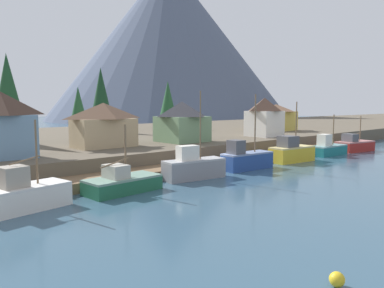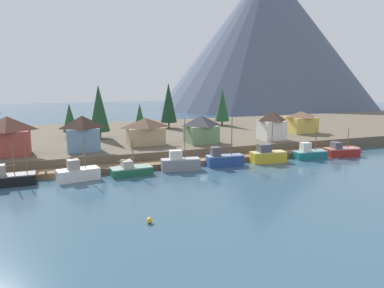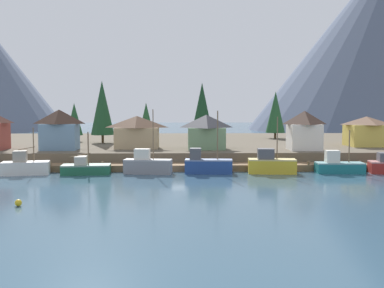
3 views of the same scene
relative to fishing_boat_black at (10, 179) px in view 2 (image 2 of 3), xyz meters
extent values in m
cube|color=#335166|center=(33.27, 21.61, -1.63)|extent=(400.00, 400.00, 1.00)
cube|color=brown|center=(33.27, 3.61, -0.63)|extent=(80.00, 4.00, 1.00)
cylinder|color=brown|center=(5.27, 1.81, -0.33)|extent=(0.36, 0.36, 1.60)
cylinder|color=brown|center=(13.27, 1.81, -0.33)|extent=(0.36, 0.36, 1.60)
cylinder|color=brown|center=(21.27, 1.81, -0.33)|extent=(0.36, 0.36, 1.60)
cylinder|color=brown|center=(29.27, 1.81, -0.33)|extent=(0.36, 0.36, 1.60)
cylinder|color=brown|center=(37.27, 1.81, -0.33)|extent=(0.36, 0.36, 1.60)
cylinder|color=brown|center=(45.27, 1.81, -0.33)|extent=(0.36, 0.36, 1.60)
cylinder|color=brown|center=(53.27, 1.81, -0.33)|extent=(0.36, 0.36, 1.60)
cylinder|color=brown|center=(61.27, 1.81, -0.33)|extent=(0.36, 0.36, 1.60)
cylinder|color=brown|center=(69.27, 1.81, -0.33)|extent=(0.36, 0.36, 1.60)
cube|color=brown|center=(33.27, 33.61, 0.12)|extent=(400.00, 56.00, 2.50)
cone|color=#4C566B|center=(128.17, 132.51, 40.66)|extent=(129.61, 129.61, 83.58)
cube|color=black|center=(0.22, 0.01, -0.34)|extent=(7.18, 2.93, 1.56)
cube|color=slate|center=(0.22, 0.01, 0.54)|extent=(7.18, 2.93, 0.20)
cylinder|color=brown|center=(0.71, 0.02, 3.00)|extent=(0.15, 0.15, 4.73)
cylinder|color=brown|center=(2.52, 0.07, 2.59)|extent=(0.13, 0.13, 3.90)
cylinder|color=brown|center=(-0.43, -0.01, 2.00)|extent=(2.83, 0.18, 0.42)
cube|color=silver|center=(10.30, -0.53, -0.26)|extent=(7.14, 3.94, 1.72)
cube|color=silver|center=(10.30, -0.53, 0.70)|extent=(7.14, 3.94, 0.20)
cube|color=gray|center=(9.56, -0.65, 1.61)|extent=(2.12, 1.97, 1.63)
cylinder|color=brown|center=(11.48, -0.32, 3.34)|extent=(0.16, 0.16, 5.09)
cylinder|color=brown|center=(10.51, -0.49, 2.78)|extent=(2.42, 0.53, 0.53)
cube|color=#1E5B3D|center=(19.20, -0.38, -0.50)|extent=(7.31, 3.66, 1.24)
cube|color=gray|center=(19.20, -0.38, 0.22)|extent=(7.31, 3.66, 0.20)
cube|color=#B2AD9E|center=(18.46, -0.44, 0.94)|extent=(1.84, 2.39, 1.24)
cylinder|color=brown|center=(19.57, -0.36, 2.77)|extent=(0.20, 0.20, 4.90)
cylinder|color=brown|center=(18.34, -0.45, 1.75)|extent=(3.05, 0.36, 0.74)
cube|color=gray|center=(28.41, -0.11, -0.14)|extent=(7.34, 3.19, 1.97)
cube|color=#9F9FA2|center=(28.41, -0.11, 0.94)|extent=(7.34, 3.19, 0.20)
cube|color=silver|center=(27.55, 0.01, 1.83)|extent=(2.43, 1.58, 1.58)
cylinder|color=brown|center=(29.23, -0.22, 4.79)|extent=(0.14, 0.14, 7.51)
cube|color=navy|center=(37.56, 0.04, -0.16)|extent=(7.25, 2.89, 1.93)
cube|color=#6C7DA2|center=(37.56, 0.04, 0.90)|extent=(7.25, 2.89, 0.20)
cube|color=#4C4C51|center=(35.58, 0.19, 1.84)|extent=(1.76, 1.89, 1.69)
cylinder|color=brown|center=(38.89, -0.05, 4.67)|extent=(0.18, 0.18, 7.34)
cube|color=gold|center=(47.15, -0.17, -0.14)|extent=(7.31, 3.28, 1.98)
cube|color=tan|center=(47.15, -0.17, 0.96)|extent=(7.31, 3.28, 0.20)
cube|color=#4C4C51|center=(46.19, -0.08, 1.84)|extent=(2.60, 2.28, 1.57)
cylinder|color=brown|center=(47.88, -0.23, 4.24)|extent=(0.16, 0.16, 6.37)
cube|color=#196B70|center=(57.51, -0.04, -0.42)|extent=(7.19, 3.03, 1.41)
cube|color=#679496|center=(57.51, -0.04, 0.38)|extent=(7.19, 3.03, 0.20)
cube|color=silver|center=(56.35, 0.00, 1.40)|extent=(2.03, 1.65, 1.84)
cylinder|color=brown|center=(58.89, -0.09, 2.94)|extent=(0.18, 0.18, 4.91)
cube|color=maroon|center=(65.59, -0.66, -0.33)|extent=(7.51, 4.18, 1.59)
cube|color=#AD6C6A|center=(65.59, -0.66, 0.56)|extent=(7.51, 4.18, 0.20)
cube|color=#4C4C51|center=(64.16, -0.40, 1.33)|extent=(2.07, 2.48, 1.33)
cylinder|color=brown|center=(66.87, -0.88, 2.84)|extent=(0.16, 0.16, 4.36)
cylinder|color=brown|center=(65.81, -0.69, 1.83)|extent=(2.63, 0.57, 0.71)
cube|color=tan|center=(25.41, 14.61, 3.27)|extent=(7.78, 4.66, 3.79)
pyramid|color=brown|center=(25.41, 14.61, 6.21)|extent=(8.17, 4.89, 2.10)
cube|color=gold|center=(68.95, 18.57, 3.44)|extent=(6.99, 6.50, 4.13)
pyramid|color=brown|center=(68.95, 18.57, 6.28)|extent=(7.33, 6.83, 1.56)
cube|color=#6689A8|center=(12.15, 11.95, 3.66)|extent=(6.19, 4.22, 4.58)
pyramid|color=#422D23|center=(12.15, 11.95, 7.19)|extent=(6.50, 4.43, 2.47)
cube|color=silver|center=(54.93, 10.88, 3.63)|extent=(5.34, 4.96, 4.50)
pyramid|color=#422D23|center=(54.93, 10.88, 7.04)|extent=(5.61, 5.21, 2.33)
cube|color=#6B8E66|center=(37.93, 13.33, 3.30)|extent=(6.49, 6.30, 3.85)
pyramid|color=#2D2D33|center=(37.93, 13.33, 6.36)|extent=(6.81, 6.61, 2.27)
cube|color=#9E4238|center=(-1.16, 12.47, 3.73)|extent=(7.32, 5.68, 4.71)
pyramid|color=brown|center=(-1.16, 12.47, 7.40)|extent=(7.68, 5.96, 2.65)
cylinder|color=#4C3823|center=(38.36, 39.67, 2.24)|extent=(0.50, 0.50, 1.73)
cone|color=#14381E|center=(38.36, 39.67, 8.80)|extent=(4.80, 4.80, 11.40)
cylinder|color=#4C3823|center=(55.72, 39.81, 2.07)|extent=(0.50, 0.50, 1.40)
cone|color=#1E4C28|center=(55.72, 39.81, 7.63)|extent=(4.56, 4.56, 9.72)
cylinder|color=#4C3823|center=(17.12, 27.04, 2.24)|extent=(0.50, 0.50, 1.74)
cone|color=#194223|center=(17.12, 27.04, 8.70)|extent=(4.78, 4.78, 11.17)
cylinder|color=#4C3823|center=(10.47, 30.86, 2.08)|extent=(0.50, 0.50, 1.42)
cone|color=#1E4C28|center=(10.47, 30.86, 6.26)|extent=(3.47, 3.47, 6.93)
cylinder|color=#4C3823|center=(26.37, 24.33, 2.34)|extent=(0.50, 0.50, 1.94)
cone|color=#1E4C28|center=(26.37, 24.33, 6.53)|extent=(2.99, 2.99, 6.43)
sphere|color=gold|center=(16.88, -22.71, -0.78)|extent=(0.70, 0.70, 0.70)
camera|label=1|loc=(1.30, -30.47, 7.10)|focal=35.01mm
camera|label=2|loc=(7.54, -61.61, 15.30)|focal=33.76mm
camera|label=3|loc=(33.40, -69.49, 8.99)|focal=43.44mm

